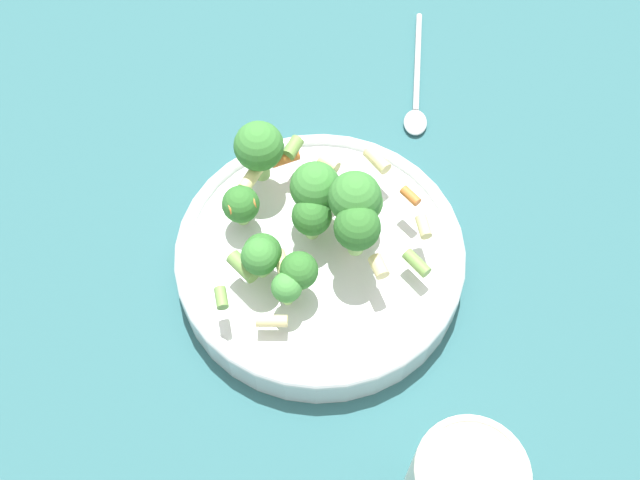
{
  "coord_description": "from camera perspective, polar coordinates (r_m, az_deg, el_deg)",
  "views": [
    {
      "loc": [
        -0.19,
        -0.3,
        0.66
      ],
      "look_at": [
        0.0,
        0.0,
        0.06
      ],
      "focal_mm": 42.0,
      "sensor_mm": 36.0,
      "label": 1
    }
  ],
  "objects": [
    {
      "name": "ground_plane",
      "position": [
        0.75,
        -0.0,
        -2.17
      ],
      "size": [
        3.0,
        3.0,
        0.0
      ],
      "primitive_type": "plane",
      "color": "#2D6066"
    },
    {
      "name": "bowl",
      "position": [
        0.73,
        -0.0,
        -1.3
      ],
      "size": [
        0.28,
        0.28,
        0.04
      ],
      "color": "silver",
      "rests_on": "ground_plane"
    },
    {
      "name": "pasta_salad",
      "position": [
        0.68,
        -1.02,
        2.47
      ],
      "size": [
        0.22,
        0.21,
        0.09
      ],
      "color": "#8CB766",
      "rests_on": "bowl"
    },
    {
      "name": "spoon",
      "position": [
        0.88,
        7.35,
        10.95
      ],
      "size": [
        0.13,
        0.16,
        0.01
      ],
      "rotation": [
        0.0,
        0.0,
        10.34
      ],
      "color": "silver",
      "rests_on": "ground_plane"
    }
  ]
}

